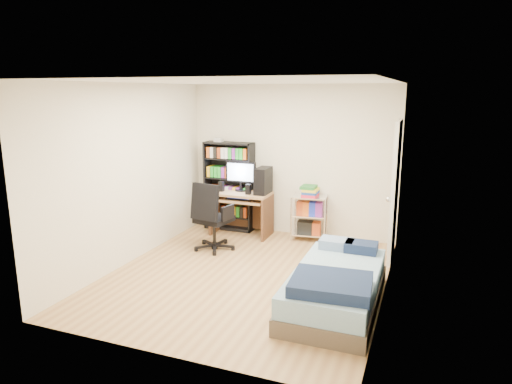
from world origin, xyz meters
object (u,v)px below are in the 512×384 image
at_px(computer_desk, 248,196).
at_px(bed, 336,286).
at_px(media_shelf, 229,185).
at_px(office_chair, 212,228).

xyz_separation_m(computer_desk, bed, (1.92, -2.11, -0.43)).
distance_m(media_shelf, bed, 3.31).
bearing_deg(office_chair, computer_desk, 87.50).
bearing_deg(office_chair, media_shelf, 111.15).
height_order(media_shelf, computer_desk, media_shelf).
height_order(media_shelf, bed, media_shelf).
distance_m(media_shelf, office_chair, 1.19).
relative_size(media_shelf, office_chair, 1.50).
bearing_deg(bed, office_chair, 150.69).
relative_size(office_chair, bed, 0.56).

